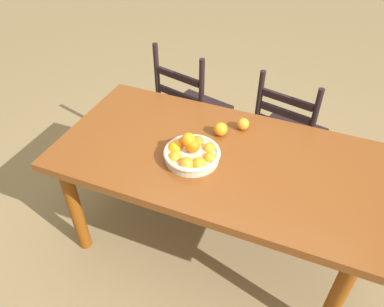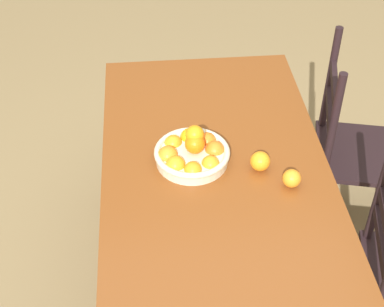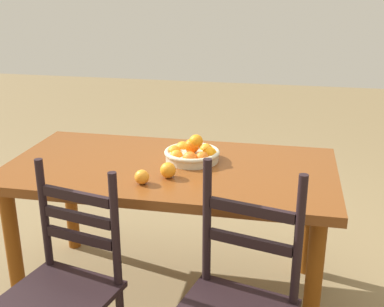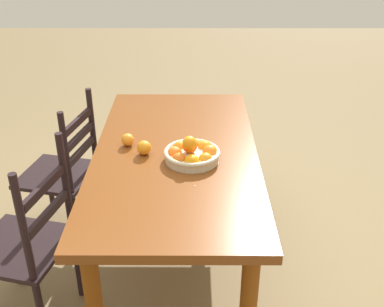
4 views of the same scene
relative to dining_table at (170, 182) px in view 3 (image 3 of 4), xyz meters
name	(u,v)px [view 3 (image 3 of 4)]	position (x,y,z in m)	size (l,w,h in m)	color
ground_plane	(172,289)	(0.00, 0.00, -0.67)	(12.00, 12.00, 0.00)	olive
dining_table	(170,182)	(0.00, 0.00, 0.00)	(1.71, 0.89, 0.76)	brown
chair_near_window	(63,289)	(0.29, 0.72, -0.21)	(0.51, 0.51, 0.96)	black
fruit_bowl	(192,153)	(-0.10, -0.09, 0.14)	(0.30, 0.30, 0.15)	beige
orange_loose_0	(142,177)	(0.07, 0.27, 0.13)	(0.07, 0.07, 0.07)	orange
orange_loose_1	(168,170)	(-0.03, 0.17, 0.14)	(0.08, 0.08, 0.08)	orange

